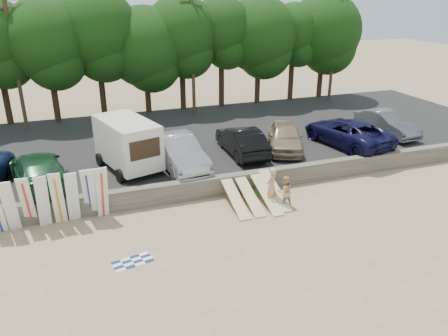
{
  "coord_description": "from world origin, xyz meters",
  "views": [
    {
      "loc": [
        -6.79,
        -15.78,
        9.63
      ],
      "look_at": [
        -0.15,
        3.0,
        1.41
      ],
      "focal_mm": 35.0,
      "sensor_mm": 36.0,
      "label": 1
    }
  ],
  "objects": [
    {
      "name": "surfboard_upright_2",
      "position": [
        -9.15,
        2.55,
        1.26
      ],
      "size": [
        0.55,
        0.81,
        2.51
      ],
      "primitive_type": "cube",
      "rotation": [
        0.28,
        0.0,
        -0.06
      ],
      "color": "white",
      "rests_on": "ground"
    },
    {
      "name": "box_trailer",
      "position": [
        -4.37,
        6.21,
        2.21
      ],
      "size": [
        3.28,
        4.63,
        2.69
      ],
      "rotation": [
        0.0,
        0.0,
        0.28
      ],
      "color": "beige",
      "rests_on": "parking_lot"
    },
    {
      "name": "beachgoer_a",
      "position": [
        1.6,
        1.21,
        0.94
      ],
      "size": [
        0.82,
        0.76,
        1.88
      ],
      "primitive_type": "imported",
      "rotation": [
        0.0,
        0.0,
        3.76
      ],
      "color": "tan",
      "rests_on": "ground"
    },
    {
      "name": "seawall",
      "position": [
        0.0,
        3.0,
        0.5
      ],
      "size": [
        44.0,
        0.5,
        1.0
      ],
      "primitive_type": "cube",
      "color": "#6B6356",
      "rests_on": "ground"
    },
    {
      "name": "surfboard_upright_8",
      "position": [
        -6.35,
        2.52,
        1.27
      ],
      "size": [
        0.54,
        0.73,
        2.53
      ],
      "primitive_type": "cube",
      "rotation": [
        0.25,
        0.0,
        -0.06
      ],
      "color": "white",
      "rests_on": "ground"
    },
    {
      "name": "surfboard_upright_1",
      "position": [
        -9.81,
        2.39,
        1.25
      ],
      "size": [
        0.5,
        0.8,
        2.51
      ],
      "primitive_type": "cube",
      "rotation": [
        0.29,
        0.0,
        -0.0
      ],
      "color": "white",
      "rests_on": "ground"
    },
    {
      "name": "surfboard_low_0",
      "position": [
        -0.13,
        1.5,
        0.49
      ],
      "size": [
        0.56,
        2.88,
        0.99
      ],
      "primitive_type": "cube",
      "rotation": [
        0.31,
        0.0,
        0.0
      ],
      "color": "#D7C387",
      "rests_on": "ground"
    },
    {
      "name": "surfboard_low_3",
      "position": [
        1.94,
        1.55,
        0.53
      ],
      "size": [
        0.56,
        2.85,
        1.07
      ],
      "primitive_type": "cube",
      "rotation": [
        0.34,
        0.0,
        0.0
      ],
      "color": "#D7C387",
      "rests_on": "ground"
    },
    {
      "name": "surfboard_upright_7",
      "position": [
        -6.07,
        2.44,
        1.28
      ],
      "size": [
        0.59,
        0.68,
        2.55
      ],
      "primitive_type": "cube",
      "rotation": [
        0.21,
        0.0,
        0.16
      ],
      "color": "white",
      "rests_on": "ground"
    },
    {
      "name": "car_1",
      "position": [
        -8.78,
        5.5,
        1.52
      ],
      "size": [
        3.31,
        5.98,
        1.64
      ],
      "primitive_type": "imported",
      "rotation": [
        0.0,
        0.0,
        3.33
      ],
      "color": "#163D21",
      "rests_on": "parking_lot"
    },
    {
      "name": "ground",
      "position": [
        0.0,
        0.0,
        0.0
      ],
      "size": [
        120.0,
        120.0,
        0.0
      ],
      "primitive_type": "plane",
      "color": "tan",
      "rests_on": "ground"
    },
    {
      "name": "gear_bag",
      "position": [
        0.2,
        2.4,
        0.11
      ],
      "size": [
        0.35,
        0.31,
        0.22
      ],
      "primitive_type": "cube",
      "rotation": [
        0.0,
        0.0,
        0.24
      ],
      "color": "orange",
      "rests_on": "ground"
    },
    {
      "name": "car_5",
      "position": [
        8.78,
        5.67,
        1.52
      ],
      "size": [
        3.75,
        6.32,
        1.65
      ],
      "primitive_type": "imported",
      "rotation": [
        0.0,
        0.0,
        3.32
      ],
      "color": "black",
      "rests_on": "parking_lot"
    },
    {
      "name": "cooler",
      "position": [
        1.52,
        2.4,
        0.16
      ],
      "size": [
        0.45,
        0.4,
        0.32
      ],
      "primitive_type": "cube",
      "rotation": [
        0.0,
        0.0,
        0.31
      ],
      "color": "#25883D",
      "rests_on": "ground"
    },
    {
      "name": "parking_lot",
      "position": [
        0.0,
        10.5,
        0.35
      ],
      "size": [
        44.0,
        14.5,
        0.7
      ],
      "primitive_type": "cube",
      "color": "#282828",
      "rests_on": "ground"
    },
    {
      "name": "surfboard_upright_4",
      "position": [
        -7.92,
        2.42,
        1.28
      ],
      "size": [
        0.53,
        0.6,
        2.56
      ],
      "primitive_type": "cube",
      "rotation": [
        0.2,
        0.0,
        -0.05
      ],
      "color": "white",
      "rests_on": "ground"
    },
    {
      "name": "car_2",
      "position": [
        -1.81,
        5.59,
        1.56
      ],
      "size": [
        2.37,
        5.41,
        1.73
      ],
      "primitive_type": "imported",
      "rotation": [
        0.0,
        0.0,
        0.11
      ],
      "color": "gray",
      "rests_on": "parking_lot"
    },
    {
      "name": "utility_poles",
      "position": [
        2.0,
        16.0,
        5.43
      ],
      "size": [
        25.8,
        0.26,
        9.0
      ],
      "color": "#473321",
      "rests_on": "parking_lot"
    },
    {
      "name": "car_6",
      "position": [
        12.38,
        6.56,
        1.47
      ],
      "size": [
        2.07,
        4.82,
        1.54
      ],
      "primitive_type": "imported",
      "rotation": [
        0.0,
        0.0,
        0.1
      ],
      "color": "#4A4C4F",
      "rests_on": "parking_lot"
    },
    {
      "name": "surfboard_low_1",
      "position": [
        0.61,
        1.52,
        0.49
      ],
      "size": [
        0.56,
        2.88,
        0.98
      ],
      "primitive_type": "cube",
      "rotation": [
        0.31,
        0.0,
        0.0
      ],
      "color": "#D7C387",
      "rests_on": "ground"
    },
    {
      "name": "surfboard_upright_3",
      "position": [
        -8.52,
        2.37,
        1.27
      ],
      "size": [
        0.61,
        0.74,
        2.54
      ],
      "primitive_type": "cube",
      "rotation": [
        0.24,
        0.0,
        0.17
      ],
      "color": "white",
      "rests_on": "ground"
    },
    {
      "name": "car_4",
      "position": [
        4.82,
        6.2,
        1.51
      ],
      "size": [
        3.6,
        5.09,
        1.61
      ],
      "primitive_type": "imported",
      "rotation": [
        0.0,
        0.0,
        -0.4
      ],
      "color": "#8B7659",
      "rests_on": "parking_lot"
    },
    {
      "name": "beachgoer_b",
      "position": [
        2.09,
        0.75,
        0.78
      ],
      "size": [
        0.76,
        0.59,
        1.57
      ],
      "primitive_type": "imported",
      "rotation": [
        0.0,
        0.0,
        3.14
      ],
      "color": "tan",
      "rests_on": "ground"
    },
    {
      "name": "treeline",
      "position": [
        -0.35,
        17.5,
        6.38
      ],
      "size": [
        33.98,
        6.57,
        9.22
      ],
      "color": "#382616",
      "rests_on": "parking_lot"
    },
    {
      "name": "surfboard_low_2",
      "position": [
        1.43,
        1.35,
        0.49
      ],
      "size": [
        0.56,
        2.88,
        0.97
      ],
      "primitive_type": "cube",
      "rotation": [
        0.31,
        0.0,
        0.0
      ],
      "color": "#D7C387",
      "rests_on": "ground"
    },
    {
      "name": "beach_towel",
      "position": [
        -5.41,
        -1.44,
        0.01
      ],
      "size": [
        1.78,
        1.78,
        0.0
      ],
      "primitive_type": "plane",
      "rotation": [
        0.0,
        0.0,
        0.21
      ],
      "color": "white",
      "rests_on": "ground"
    },
    {
      "name": "car_3",
      "position": [
        2.11,
        6.33,
        1.5
      ],
      "size": [
        1.77,
        4.89,
        1.6
      ],
      "primitive_type": "imported",
      "rotation": [
        0.0,
        0.0,
        3.13
      ],
      "color": "black",
      "rests_on": "parking_lot"
    },
    {
      "name": "surfboard_upright_5",
      "position": [
        -7.32,
        2.42,
        1.26
      ],
      "size": [
        0.57,
        0.8,
        2.52
      ],
      "primitive_type": "cube",
      "rotation": [
        0.27,
        0.0,
        0.09
      ],
      "color": "white",
      "rests_on": "ground"
    },
    {
      "name": "surfboard_upright_6",
      "position": [
        -6.63,
        2.6,
        1.26
      ],
      "size": [
        0.58,
        0.84,
        2.51
      ],
      "primitive_type": "cube",
      "rotation": [
        0.29,
        0.0,
        -0.1
      ],
      "color": "white",
      "rests_on": "ground"
    }
  ]
}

